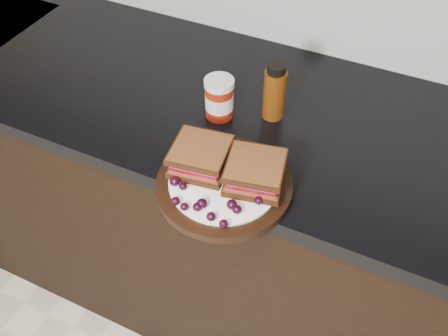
{
  "coord_description": "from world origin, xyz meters",
  "views": [
    {
      "loc": [
        0.28,
        0.82,
        1.67
      ],
      "look_at": [
        -0.01,
        1.44,
        0.96
      ],
      "focal_mm": 40.0,
      "sensor_mm": 36.0,
      "label": 1
    }
  ],
  "objects_px": {
    "plate": "(224,185)",
    "sandwich_left": "(201,157)",
    "oil_bottle": "(275,91)",
    "condiment_jar": "(219,98)"
  },
  "relations": [
    {
      "from": "plate",
      "to": "sandwich_left",
      "type": "bearing_deg",
      "value": 164.21
    },
    {
      "from": "plate",
      "to": "condiment_jar",
      "type": "distance_m",
      "value": 0.24
    },
    {
      "from": "oil_bottle",
      "to": "condiment_jar",
      "type": "bearing_deg",
      "value": -154.89
    },
    {
      "from": "plate",
      "to": "condiment_jar",
      "type": "relative_size",
      "value": 2.75
    },
    {
      "from": "plate",
      "to": "sandwich_left",
      "type": "relative_size",
      "value": 2.45
    },
    {
      "from": "plate",
      "to": "condiment_jar",
      "type": "bearing_deg",
      "value": 117.95
    },
    {
      "from": "sandwich_left",
      "to": "condiment_jar",
      "type": "distance_m",
      "value": 0.19
    },
    {
      "from": "plate",
      "to": "sandwich_left",
      "type": "height_order",
      "value": "sandwich_left"
    },
    {
      "from": "oil_bottle",
      "to": "plate",
      "type": "bearing_deg",
      "value": -91.16
    },
    {
      "from": "oil_bottle",
      "to": "sandwich_left",
      "type": "bearing_deg",
      "value": -105.38
    }
  ]
}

